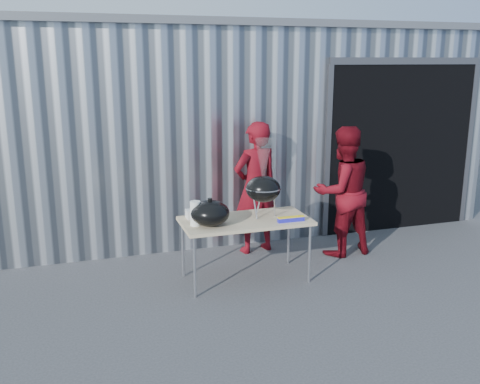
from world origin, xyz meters
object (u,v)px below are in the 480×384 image
object	(u,v)px
folding_table	(245,223)
kettle_grill	(263,182)
person_cook	(256,188)
person_bystander	(342,191)

from	to	relation	value
folding_table	kettle_grill	bearing A→B (deg)	15.35
kettle_grill	folding_table	bearing A→B (deg)	-164.65
folding_table	person_cook	xyz separation A→B (m)	(0.44, 0.90, 0.18)
folding_table	person_bystander	bearing A→B (deg)	16.62
kettle_grill	person_cook	distance (m)	0.90
folding_table	kettle_grill	distance (m)	0.53
person_bystander	folding_table	bearing A→B (deg)	11.21
person_cook	person_bystander	xyz separation A→B (m)	(1.06, -0.45, -0.03)
person_bystander	person_cook	bearing A→B (deg)	-28.17
kettle_grill	person_bystander	distance (m)	1.36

